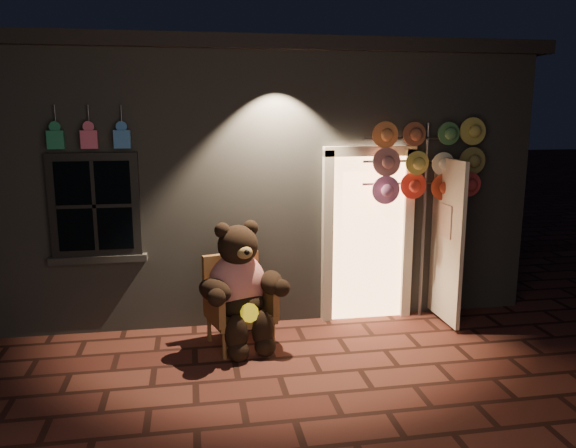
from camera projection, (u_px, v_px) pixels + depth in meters
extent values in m
plane|color=brown|center=(280.00, 376.00, 5.62)|extent=(60.00, 60.00, 0.00)
cube|color=slate|center=(241.00, 171.00, 9.15)|extent=(7.00, 5.00, 3.30)
cube|color=black|center=(239.00, 61.00, 8.81)|extent=(7.30, 5.30, 0.16)
cube|color=black|center=(95.00, 205.00, 6.40)|extent=(1.00, 0.10, 1.20)
cube|color=black|center=(95.00, 206.00, 6.37)|extent=(0.82, 0.06, 1.02)
cube|color=slate|center=(99.00, 259.00, 6.53)|extent=(1.10, 0.14, 0.08)
cube|color=#EEA96B|center=(367.00, 237.00, 7.07)|extent=(0.92, 0.10, 2.10)
cube|color=beige|center=(327.00, 239.00, 6.94)|extent=(0.12, 0.12, 2.20)
cube|color=beige|center=(407.00, 236.00, 7.12)|extent=(0.12, 0.12, 2.20)
cube|color=beige|center=(370.00, 151.00, 6.81)|extent=(1.16, 0.12, 0.12)
cube|color=beige|center=(447.00, 241.00, 6.85)|extent=(0.05, 0.80, 2.00)
cube|color=#217B55|center=(56.00, 140.00, 6.12)|extent=(0.18, 0.07, 0.20)
cylinder|color=#59595E|center=(55.00, 116.00, 6.12)|extent=(0.02, 0.02, 0.25)
cube|color=#D5577A|center=(89.00, 139.00, 6.18)|extent=(0.18, 0.07, 0.20)
cylinder|color=#59595E|center=(89.00, 116.00, 6.18)|extent=(0.02, 0.02, 0.25)
cube|color=#3775C3|center=(122.00, 139.00, 6.23)|extent=(0.18, 0.07, 0.20)
cylinder|color=#59595E|center=(121.00, 116.00, 6.24)|extent=(0.02, 0.02, 0.25)
cube|color=brown|center=(240.00, 316.00, 6.30)|extent=(0.80, 0.77, 0.09)
cube|color=brown|center=(231.00, 281.00, 6.48)|extent=(0.66, 0.25, 0.66)
cube|color=brown|center=(214.00, 304.00, 6.11)|extent=(0.23, 0.57, 0.38)
cube|color=brown|center=(266.00, 296.00, 6.38)|extent=(0.23, 0.57, 0.38)
cylinder|color=brown|center=(225.00, 346.00, 5.98)|extent=(0.05, 0.05, 0.30)
cylinder|color=brown|center=(273.00, 337.00, 6.22)|extent=(0.05, 0.05, 0.30)
cylinder|color=brown|center=(209.00, 329.00, 6.45)|extent=(0.05, 0.05, 0.30)
cylinder|color=brown|center=(255.00, 321.00, 6.69)|extent=(0.05, 0.05, 0.30)
ellipsoid|color=red|center=(237.00, 284.00, 6.27)|extent=(0.77, 0.68, 0.69)
ellipsoid|color=black|center=(240.00, 303.00, 6.24)|extent=(0.64, 0.59, 0.32)
sphere|color=black|center=(238.00, 245.00, 6.13)|extent=(0.55, 0.55, 0.44)
sphere|color=black|center=(222.00, 230.00, 6.05)|extent=(0.17, 0.17, 0.17)
sphere|color=black|center=(251.00, 228.00, 6.19)|extent=(0.17, 0.17, 0.17)
ellipsoid|color=olive|center=(245.00, 253.00, 5.96)|extent=(0.20, 0.16, 0.14)
ellipsoid|color=black|center=(215.00, 290.00, 5.93)|extent=(0.47, 0.51, 0.25)
ellipsoid|color=black|center=(272.00, 282.00, 6.21)|extent=(0.28, 0.47, 0.25)
ellipsoid|color=black|center=(236.00, 334.00, 5.96)|extent=(0.25, 0.25, 0.43)
ellipsoid|color=black|center=(263.00, 329.00, 6.09)|extent=(0.25, 0.25, 0.43)
sphere|color=black|center=(238.00, 351.00, 5.95)|extent=(0.23, 0.23, 0.23)
sphere|color=black|center=(265.00, 346.00, 6.08)|extent=(0.23, 0.23, 0.23)
cylinder|color=yellow|center=(249.00, 313.00, 5.99)|extent=(0.23, 0.14, 0.20)
cylinder|color=#59595E|center=(424.00, 222.00, 7.05)|extent=(0.04, 0.04, 2.47)
cylinder|color=#59595E|center=(407.00, 138.00, 6.78)|extent=(1.10, 0.03, 0.03)
cylinder|color=#59595E|center=(406.00, 161.00, 6.83)|extent=(1.10, 0.03, 0.03)
cylinder|color=#59595E|center=(405.00, 183.00, 6.89)|extent=(1.10, 0.03, 0.03)
cylinder|color=#FF9550|center=(386.00, 135.00, 6.66)|extent=(0.31, 0.11, 0.31)
cylinder|color=#A75B3C|center=(416.00, 135.00, 6.70)|extent=(0.31, 0.11, 0.31)
cylinder|color=#4D8D4E|center=(446.00, 135.00, 6.73)|extent=(0.31, 0.11, 0.31)
cylinder|color=#D0C255|center=(472.00, 134.00, 6.85)|extent=(0.31, 0.11, 0.31)
cylinder|color=#D78B8A|center=(386.00, 162.00, 6.70)|extent=(0.31, 0.11, 0.31)
cylinder|color=#D4C957|center=(416.00, 162.00, 6.73)|extent=(0.31, 0.11, 0.31)
cylinder|color=#FBF5CD|center=(443.00, 161.00, 6.85)|extent=(0.31, 0.11, 0.31)
cylinder|color=olive|center=(472.00, 161.00, 6.88)|extent=(0.31, 0.11, 0.31)
cylinder|color=pink|center=(386.00, 189.00, 6.73)|extent=(0.31, 0.11, 0.31)
cylinder|color=#FF4432|center=(413.00, 188.00, 6.85)|extent=(0.31, 0.11, 0.31)
cylinder|color=#BF4125|center=(442.00, 187.00, 6.89)|extent=(0.31, 0.11, 0.31)
cylinder|color=#CB3E3E|center=(471.00, 187.00, 6.92)|extent=(0.31, 0.11, 0.31)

